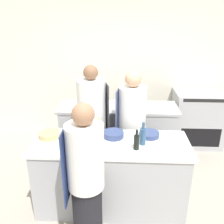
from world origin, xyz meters
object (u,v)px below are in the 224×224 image
object	(u,v)px
bottle_olive_oil	(143,136)
bottle_vinegar	(99,129)
oven_range	(197,119)
chef_at_pass_far	(131,128)
chef_at_prep_near	(86,180)
bowl_wooden_salad	(113,134)
stockpot	(135,102)
bowl_ceramic_blue	(50,135)
cup	(128,148)
bottle_wine	(136,142)
bowl_prep_small	(149,134)
chef_at_stove	(93,125)
bowl_mixing_large	(90,146)

from	to	relation	value
bottle_olive_oil	bottle_vinegar	xyz separation A→B (m)	(-0.53, 0.19, -0.01)
oven_range	chef_at_pass_far	world-z (taller)	chef_at_pass_far
chef_at_prep_near	bottle_vinegar	bearing A→B (deg)	-6.11
bowl_wooden_salad	stockpot	size ratio (longest dim) A/B	0.93
bottle_olive_oil	bowl_ceramic_blue	xyz separation A→B (m)	(-1.14, 0.13, -0.08)
chef_at_pass_far	cup	size ratio (longest dim) A/B	21.06
bottle_wine	stockpot	distance (m)	1.34
chef_at_pass_far	bottle_olive_oil	size ratio (longest dim) A/B	5.87
bottle_wine	bowl_prep_small	distance (m)	0.37
chef_at_stove	bowl_mixing_large	world-z (taller)	chef_at_stove
chef_at_pass_far	bowl_prep_small	world-z (taller)	chef_at_pass_far
oven_range	bowl_ceramic_blue	bearing A→B (deg)	-144.43
bottle_vinegar	cup	xyz separation A→B (m)	(0.35, -0.36, -0.06)
chef_at_stove	bottle_wine	world-z (taller)	chef_at_stove
bottle_olive_oil	bowl_wooden_salad	bearing A→B (deg)	153.95
stockpot	chef_at_pass_far	bearing A→B (deg)	-97.30
bottle_olive_oil	bowl_ceramic_blue	bearing A→B (deg)	173.30
bottle_olive_oil	cup	bearing A→B (deg)	-136.93
oven_range	bottle_olive_oil	size ratio (longest dim) A/B	3.64
bottle_vinegar	cup	world-z (taller)	bottle_vinegar
oven_range	bottle_wine	distance (m)	2.30
bottle_olive_oil	bottle_vinegar	distance (m)	0.56
oven_range	bottle_olive_oil	world-z (taller)	bottle_olive_oil
bottle_wine	bowl_ceramic_blue	distance (m)	1.09
bowl_wooden_salad	cup	distance (m)	0.38
bottle_vinegar	stockpot	xyz separation A→B (m)	(0.49, 1.03, -0.00)
oven_range	bowl_prep_small	distance (m)	1.93
bowl_prep_small	chef_at_prep_near	bearing A→B (deg)	-131.74
oven_range	cup	xyz separation A→B (m)	(-1.32, -1.93, 0.45)
bowl_mixing_large	bowl_prep_small	world-z (taller)	bowl_prep_small
bottle_vinegar	bowl_mixing_large	size ratio (longest dim) A/B	1.05
chef_at_pass_far	bowl_wooden_salad	xyz separation A→B (m)	(-0.24, -0.50, 0.14)
bowl_ceramic_blue	stockpot	size ratio (longest dim) A/B	1.00
chef_at_prep_near	bottle_wine	xyz separation A→B (m)	(0.51, 0.45, 0.20)
chef_at_pass_far	stockpot	bearing A→B (deg)	1.01
stockpot	bowl_mixing_large	bearing A→B (deg)	-112.79
bowl_ceramic_blue	chef_at_stove	bearing A→B (deg)	48.35
bottle_vinegar	bowl_mixing_large	world-z (taller)	bottle_vinegar
bowl_mixing_large	bowl_prep_small	bearing A→B (deg)	24.57
chef_at_prep_near	bottle_olive_oil	bearing A→B (deg)	-47.87
bowl_ceramic_blue	bowl_mixing_large	bearing A→B (deg)	-24.39
chef_at_pass_far	bottle_wine	distance (m)	0.82
oven_range	bottle_olive_oil	xyz separation A→B (m)	(-1.15, -1.77, 0.52)
chef_at_stove	bottle_wine	distance (m)	0.99
chef_at_stove	bottle_olive_oil	world-z (taller)	chef_at_stove
chef_at_pass_far	bowl_ceramic_blue	distance (m)	1.17
oven_range	bowl_wooden_salad	bearing A→B (deg)	-133.14
bottle_olive_oil	bowl_ceramic_blue	distance (m)	1.15
chef_at_prep_near	bowl_mixing_large	size ratio (longest dim) A/B	7.03
cup	bowl_ceramic_blue	bearing A→B (deg)	162.88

